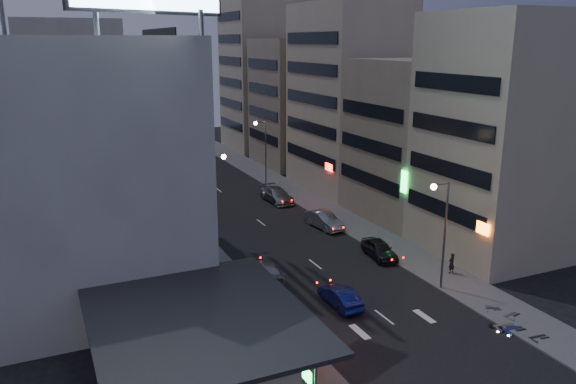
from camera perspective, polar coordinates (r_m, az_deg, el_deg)
ground at (r=35.81m, az=13.43°, el=-14.98°), size 180.00×180.00×0.00m
sidewalk_left at (r=58.05m, az=-11.61°, el=-2.90°), size 4.00×120.00×0.12m
sidewalk_right at (r=63.26m, az=2.62°, el=-1.09°), size 4.00×120.00×0.12m
food_court at (r=30.98m, az=-10.52°, el=-15.67°), size 11.00×13.00×3.88m
white_building at (r=44.98m, az=-20.49°, el=2.99°), size 14.00×24.00×18.00m
shophouse_near at (r=49.61m, az=20.55°, el=5.22°), size 10.00×11.00×20.00m
shophouse_mid at (r=58.80m, az=12.86°, el=5.24°), size 11.00×12.00×16.00m
shophouse_far at (r=68.84m, az=6.08°, el=9.45°), size 10.00×14.00×22.00m
far_left_a at (r=69.60m, az=-20.99°, el=7.77°), size 11.00×10.00×20.00m
far_left_b at (r=82.76m, az=-21.83°, el=6.97°), size 12.00×10.00×15.00m
far_right_a at (r=82.47m, az=1.02°, el=9.06°), size 11.00×12.00×18.00m
far_right_b at (r=95.20m, az=-2.40°, el=11.68°), size 12.00×12.00×24.00m
street_lamp_right_near at (r=41.39m, az=15.32°, el=-2.79°), size 1.60×0.44×8.02m
street_lamp_left at (r=49.64m, az=-7.46°, el=0.59°), size 1.60×0.44×8.02m
street_lamp_right_far at (r=70.09m, az=-2.59°, el=4.96°), size 1.60×0.44×8.02m
parked_car_right_near at (r=48.08m, az=9.26°, el=-5.74°), size 2.29×4.60×1.51m
parked_car_right_mid at (r=54.85m, az=3.68°, el=-2.86°), size 2.26×5.06×1.61m
parked_car_left at (r=61.71m, az=-9.56°, el=-1.08°), size 2.44×5.14×1.42m
parked_car_right_far at (r=63.55m, az=-1.14°, el=-0.30°), size 2.42×5.62×1.61m
road_car_blue at (r=39.39m, az=5.32°, el=-10.55°), size 1.47×4.17×1.37m
road_car_silver at (r=43.13m, az=-2.25°, el=-8.08°), size 2.77×5.26×1.45m
person at (r=45.89m, az=16.28°, el=-6.96°), size 0.65×0.48×1.63m
scooter_black_a at (r=39.00m, az=24.65°, el=-12.28°), size 0.77×1.84×1.09m
scooter_silver_a at (r=39.52m, az=21.92°, el=-11.51°), size 1.14×2.09×1.22m
scooter_blue at (r=39.40m, az=22.63°, el=-11.65°), size 0.94×2.10×1.24m
scooter_black_b at (r=41.45m, az=20.69°, el=-10.28°), size 1.05×1.71×0.99m
scooter_silver_b at (r=41.18m, az=22.01°, el=-10.48°), size 1.00×1.94×1.13m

